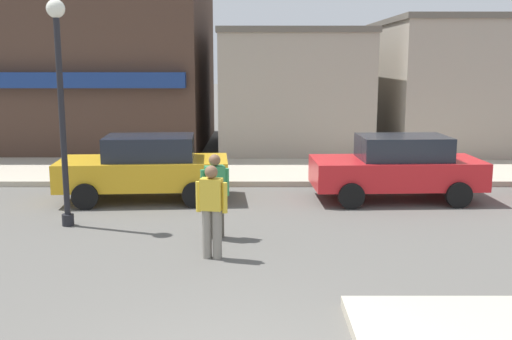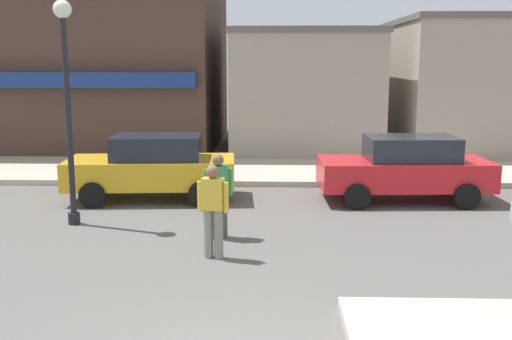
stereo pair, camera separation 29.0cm
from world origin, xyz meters
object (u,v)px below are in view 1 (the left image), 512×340
at_px(parked_car_second, 399,167).
at_px(pedestrian_crossing_far, 213,209).
at_px(lamp_post, 62,80).
at_px(pedestrian_crossing_near, 217,193).
at_px(parked_car_nearest, 147,167).

height_order(parked_car_second, pedestrian_crossing_far, pedestrian_crossing_far).
bearing_deg(lamp_post, pedestrian_crossing_near, -15.49).
distance_m(lamp_post, pedestrian_crossing_far, 4.27).
relative_size(parked_car_nearest, parked_car_second, 1.01).
bearing_deg(parked_car_nearest, lamp_post, -117.46).
relative_size(lamp_post, parked_car_second, 1.12).
xyz_separation_m(lamp_post, pedestrian_crossing_far, (3.10, -2.05, -2.09)).
bearing_deg(lamp_post, pedestrian_crossing_far, -33.49).
bearing_deg(parked_car_second, parked_car_nearest, -179.87).
xyz_separation_m(parked_car_second, pedestrian_crossing_near, (-4.18, -3.16, 0.06)).
xyz_separation_m(parked_car_nearest, parked_car_second, (6.06, 0.01, 0.00)).
distance_m(pedestrian_crossing_near, pedestrian_crossing_far, 1.20).
bearing_deg(parked_car_second, lamp_post, -162.35).
bearing_deg(pedestrian_crossing_far, lamp_post, 146.51).
relative_size(parked_car_nearest, pedestrian_crossing_near, 2.55).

